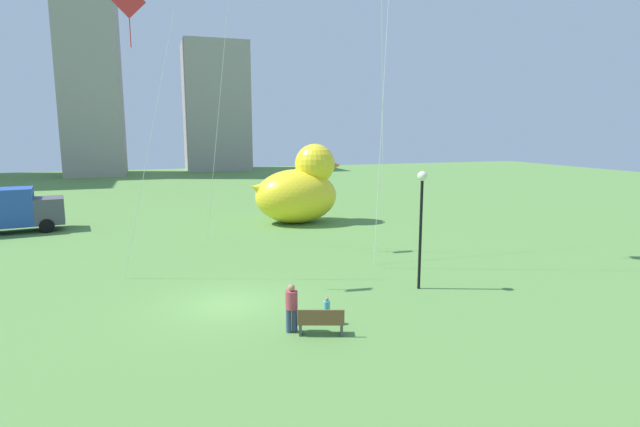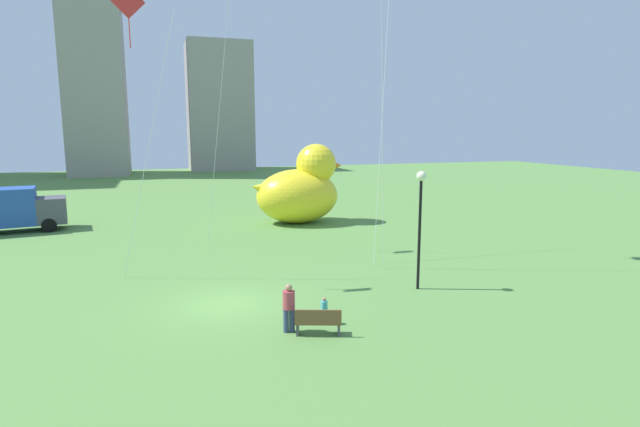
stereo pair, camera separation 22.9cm
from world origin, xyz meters
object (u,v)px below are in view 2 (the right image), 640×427
Objects in this scene: kite_red at (130,16)px; park_bench at (318,321)px; lamppost at (420,207)px; person_adult at (289,306)px; person_child at (324,309)px; box_truck at (10,210)px; giant_inflatable_duck at (301,189)px.

park_bench is at bearing -52.98° from kite_red.
person_adult is at bearing -156.62° from lamppost.
lamppost is at bearing 26.11° from person_child.
park_bench is 6.96m from lamppost.
lamppost reaches higher than box_truck.
person_child is 0.14× the size of giant_inflatable_duck.
park_bench is 0.13× the size of kite_red.
lamppost is 0.41× the size of kite_red.
person_adult is 0.24× the size of giant_inflatable_duck.
park_bench is 25.72m from box_truck.
giant_inflatable_duck is 16.06m from lamppost.
person_child is 19.03m from giant_inflatable_duck.
lamppost is at bearing -44.04° from box_truck.
person_adult is 1.38m from person_child.
person_child is at bearing -103.54° from giant_inflatable_duck.
giant_inflatable_duck reaches higher than box_truck.
lamppost is at bearing 23.38° from person_adult.
lamppost is (5.39, 3.25, 2.97)m from park_bench.
park_bench is 0.23× the size of giant_inflatable_duck.
box_truck reaches higher than park_bench.
person_adult is (-0.81, 0.57, 0.42)m from park_bench.
box_truck is at bearing 135.96° from lamppost.
kite_red reaches higher than person_child.
park_bench is 0.99m from person_child.
giant_inflatable_duck is (5.74, 18.70, 1.47)m from person_adult.
box_truck is (-13.72, 21.74, 0.98)m from park_bench.
box_truck is at bearing 121.39° from person_adult.
lamppost reaches higher than person_adult.
park_bench is at bearing -104.34° from giant_inflatable_duck.
person_adult is at bearing -55.16° from kite_red.
lamppost is (0.46, -16.02, 1.08)m from giant_inflatable_duck.
lamppost is at bearing 31.13° from park_bench.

